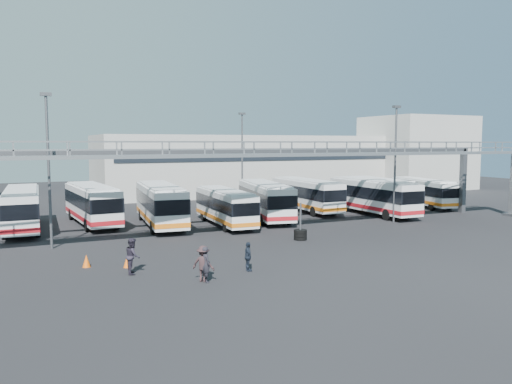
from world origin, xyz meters
name	(u,v)px	position (x,y,z in m)	size (l,w,h in m)	color
ground	(322,250)	(0.00, 0.00, 0.00)	(140.00, 140.00, 0.00)	black
gantry	(280,163)	(0.00, 5.87, 5.51)	(51.40, 5.15, 7.10)	gray
warehouse	(248,164)	(12.00, 38.00, 4.00)	(42.00, 14.00, 8.00)	#9E9E99
building_right	(417,153)	(38.00, 32.00, 5.50)	(14.00, 12.00, 11.00)	#B2B2AD
light_pole_left	(48,162)	(-16.00, 8.00, 5.73)	(0.70, 0.35, 10.21)	#4C4F54
light_pole_mid	(395,157)	(12.00, 7.00, 5.73)	(0.70, 0.35, 10.21)	#4C4F54
light_pole_back	(242,155)	(4.00, 22.00, 5.73)	(0.70, 0.35, 10.21)	#4C4F54
bus_1	(22,207)	(-17.67, 16.42, 1.87)	(2.94, 11.20, 3.38)	silver
bus_2	(92,203)	(-12.22, 17.23, 1.88)	(3.44, 11.32, 3.39)	silver
bus_3	(160,203)	(-7.12, 13.97, 1.94)	(3.77, 11.72, 3.50)	silver
bus_4	(225,205)	(-2.06, 11.93, 1.69)	(2.92, 10.17, 3.05)	silver
bus_5	(265,199)	(2.50, 13.45, 1.87)	(4.76, 11.42, 3.38)	silver
bus_6	(306,194)	(8.62, 16.31, 1.83)	(2.85, 10.94, 3.30)	silver
bus_7	(373,195)	(13.36, 11.63, 1.90)	(2.84, 11.38, 3.44)	silver
bus_8	(380,191)	(17.78, 15.89, 1.74)	(3.59, 10.58, 3.15)	silver
bus_9	(423,191)	(22.38, 14.24, 1.68)	(4.15, 10.27, 3.04)	silver
pedestrian_a	(206,264)	(-9.49, -3.94, 0.90)	(0.66, 0.43, 1.81)	black
pedestrian_b	(133,256)	(-12.46, -0.68, 0.97)	(0.94, 0.73, 1.93)	#25202D
pedestrian_c	(203,264)	(-9.57, -3.78, 0.92)	(1.19, 0.68, 1.84)	#302022
pedestrian_d	(248,257)	(-6.68, -2.89, 0.80)	(0.94, 0.39, 1.60)	#1A222F
cone_left	(86,261)	(-14.54, 1.85, 0.35)	(0.45, 0.45, 0.71)	#F05B0D
cone_right	(127,262)	(-12.49, 0.78, 0.32)	(0.40, 0.40, 0.63)	#F05B0D
tire_stack	(300,234)	(0.41, 3.54, 0.45)	(0.94, 0.94, 2.70)	black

